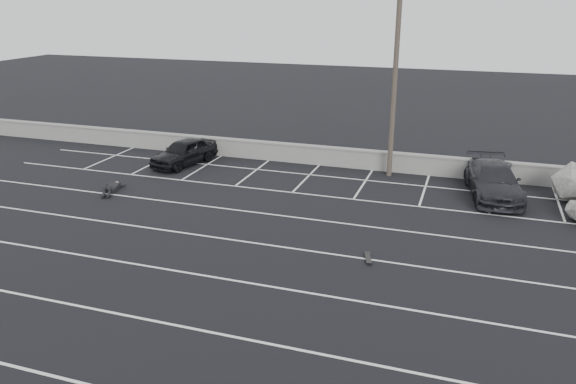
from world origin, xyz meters
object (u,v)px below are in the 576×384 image
(car_left, at_px, (184,152))
(skateboard, at_px, (368,258))
(person, at_px, (113,185))
(utility_pole, at_px, (395,81))
(trash_bin, at_px, (503,174))
(car_right, at_px, (493,181))

(car_left, xyz_separation_m, skateboard, (12.04, -8.66, -0.65))
(car_left, bearing_deg, person, -88.80)
(utility_pole, xyz_separation_m, person, (-12.37, -6.59, -4.66))
(utility_pole, relative_size, trash_bin, 9.01)
(car_right, bearing_deg, car_left, 170.02)
(car_left, height_order, person, car_left)
(car_left, relative_size, person, 1.58)
(car_right, xyz_separation_m, skateboard, (-4.24, -8.59, -0.70))
(car_left, height_order, skateboard, car_left)
(trash_bin, relative_size, person, 0.40)
(car_right, relative_size, utility_pole, 0.55)
(utility_pole, height_order, person, utility_pole)
(person, bearing_deg, utility_pole, 10.75)
(person, distance_m, skateboard, 13.74)
(trash_bin, relative_size, skateboard, 1.39)
(car_left, bearing_deg, skateboard, -21.05)
(car_left, bearing_deg, trash_bin, 21.48)
(utility_pole, xyz_separation_m, trash_bin, (5.63, 0.40, -4.37))
(car_left, distance_m, skateboard, 14.85)
(car_left, relative_size, car_right, 0.80)
(skateboard, bearing_deg, person, 148.62)
(skateboard, bearing_deg, car_right, 47.87)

